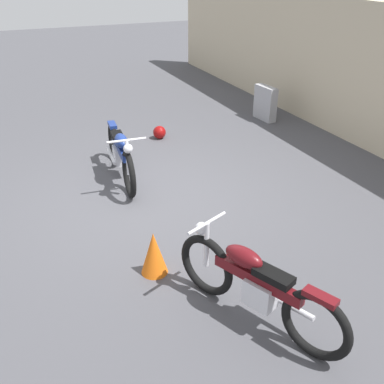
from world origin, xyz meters
TOP-DOWN VIEW (x-y plane):
  - ground_plane at (0.00, 0.00)m, footprint 40.00×40.00m
  - stone_marker at (-2.61, 3.68)m, footprint 0.64×0.26m
  - helmet at (-2.42, 1.02)m, footprint 0.27×0.27m
  - traffic_cone at (1.77, -0.56)m, footprint 0.32×0.32m
  - motorcycle_maroon at (2.92, 0.11)m, footprint 1.92×0.99m
  - motorcycle_blue at (-0.90, -0.21)m, footprint 2.12×0.59m

SIDE VIEW (x-z plane):
  - ground_plane at x=0.00m, z-range 0.00..0.00m
  - helmet at x=-2.42m, z-range 0.00..0.27m
  - traffic_cone at x=1.77m, z-range 0.00..0.55m
  - stone_marker at x=-2.61m, z-range 0.00..0.77m
  - motorcycle_maroon at x=2.92m, z-range -0.02..0.91m
  - motorcycle_blue at x=-0.90m, z-range -0.02..0.93m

